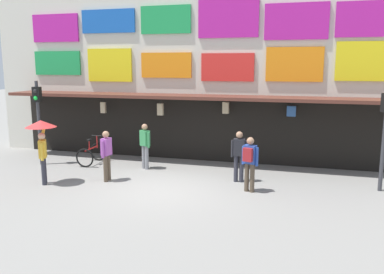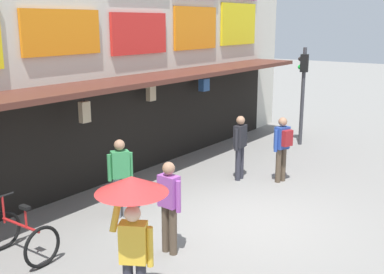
% 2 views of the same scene
% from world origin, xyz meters
% --- Properties ---
extents(ground_plane, '(80.00, 80.00, 0.00)m').
position_xyz_m(ground_plane, '(0.00, 0.00, 0.00)').
color(ground_plane, gray).
extents(shopfront, '(18.00, 2.60, 8.00)m').
position_xyz_m(shopfront, '(0.00, 4.57, 3.96)').
color(shopfront, beige).
rests_on(shopfront, ground).
extents(traffic_light_far, '(0.34, 0.35, 3.20)m').
position_xyz_m(traffic_light_far, '(6.46, 1.65, 2.14)').
color(traffic_light_far, '#38383D').
rests_on(traffic_light_far, ground).
extents(bicycle_parked, '(0.75, 1.18, 1.05)m').
position_xyz_m(bicycle_parked, '(-3.72, 2.25, 0.39)').
color(bicycle_parked, black).
rests_on(bicycle_parked, ground).
extents(pedestrian_in_black, '(0.51, 0.43, 1.68)m').
position_xyz_m(pedestrian_in_black, '(2.61, 0.45, 0.98)').
color(pedestrian_in_black, brown).
rests_on(pedestrian_in_black, ground).
extents(pedestrian_in_purple, '(0.53, 0.25, 1.68)m').
position_xyz_m(pedestrian_in_purple, '(2.14, 1.41, 0.95)').
color(pedestrian_in_purple, '#2D2D38').
rests_on(pedestrian_in_purple, ground).
extents(pedestrian_with_umbrella, '(0.96, 0.96, 2.08)m').
position_xyz_m(pedestrian_with_umbrella, '(-3.84, -0.55, 1.64)').
color(pedestrian_with_umbrella, '#2D2D38').
rests_on(pedestrian_with_umbrella, ground).
extents(pedestrian_in_yellow, '(0.46, 0.38, 1.68)m').
position_xyz_m(pedestrian_in_yellow, '(-1.44, 2.11, 0.95)').
color(pedestrian_in_yellow, gray).
rests_on(pedestrian_in_yellow, ground).
extents(pedestrian_in_green, '(0.25, 0.53, 1.68)m').
position_xyz_m(pedestrian_in_green, '(-2.06, 0.32, 0.95)').
color(pedestrian_in_green, brown).
rests_on(pedestrian_in_green, ground).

